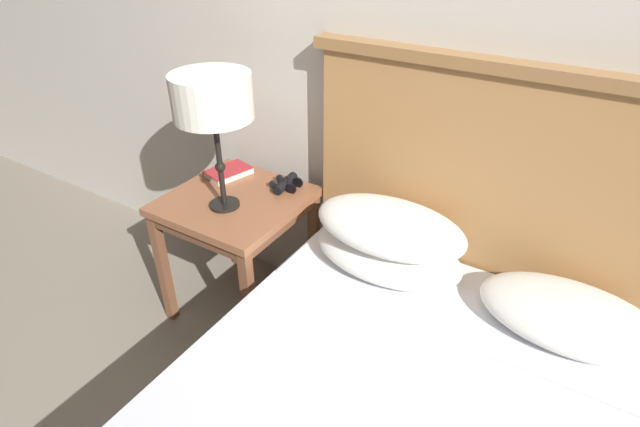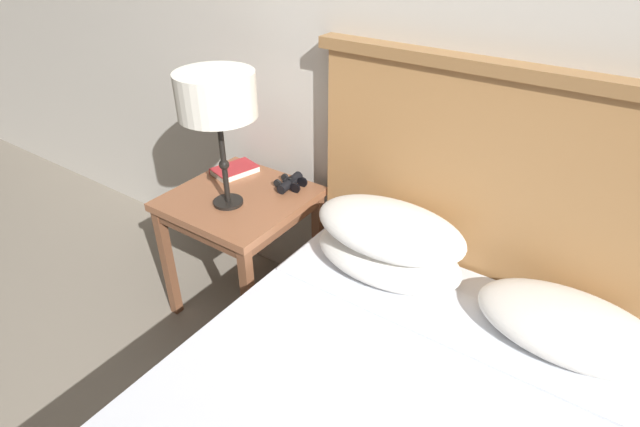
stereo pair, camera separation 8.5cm
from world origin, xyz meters
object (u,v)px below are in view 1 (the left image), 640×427
at_px(table_lamp, 212,99).
at_px(binoculars_pair, 286,183).
at_px(nightstand, 236,214).
at_px(book_on_nightstand, 228,172).

distance_m(table_lamp, binoculars_pair, 0.55).
bearing_deg(nightstand, book_on_nightstand, 137.23).
height_order(book_on_nightstand, binoculars_pair, binoculars_pair).
bearing_deg(table_lamp, nightstand, 97.50).
xyz_separation_m(book_on_nightstand, binoculars_pair, (0.31, 0.04, 0.01)).
relative_size(nightstand, table_lamp, 1.10).
height_order(nightstand, book_on_nightstand, book_on_nightstand).
xyz_separation_m(nightstand, table_lamp, (0.01, -0.08, 0.56)).
bearing_deg(nightstand, binoculars_pair, 53.57).
height_order(nightstand, table_lamp, table_lamp).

